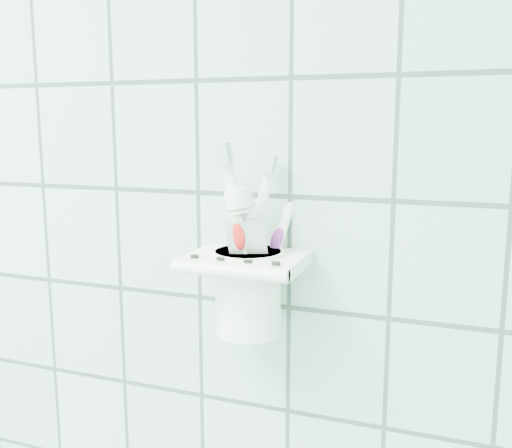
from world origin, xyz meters
TOP-DOWN VIEW (x-y plane):
  - holder_bracket at (0.64, 1.15)m, footprint 0.12×0.10m
  - cup at (0.64, 1.16)m, footprint 0.08×0.08m
  - toothbrush_pink at (0.66, 1.15)m, footprint 0.04×0.03m
  - toothbrush_blue at (0.65, 1.15)m, footprint 0.04×0.07m
  - toothbrush_orange at (0.63, 1.16)m, footprint 0.04×0.03m
  - toothpaste_tube at (0.66, 1.16)m, footprint 0.06×0.04m

SIDE VIEW (x-z plane):
  - cup at x=0.64m, z-range 1.24..1.33m
  - holder_bracket at x=0.64m, z-range 1.29..1.33m
  - toothpaste_tube at x=0.66m, z-range 1.25..1.41m
  - toothbrush_orange at x=0.63m, z-range 1.24..1.43m
  - toothbrush_blue at x=0.65m, z-range 1.24..1.43m
  - toothbrush_pink at x=0.66m, z-range 1.24..1.44m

